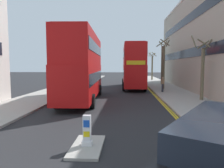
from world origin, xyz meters
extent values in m
cube|color=#9E9991|center=(6.50, 16.00, 0.07)|extent=(4.00, 80.00, 0.14)
cube|color=#9E9991|center=(-6.50, 16.00, 0.07)|extent=(4.00, 80.00, 0.14)
cube|color=yellow|center=(4.40, 14.00, 0.00)|extent=(0.10, 56.00, 0.01)
cube|color=yellow|center=(4.24, 14.00, 0.00)|extent=(0.10, 56.00, 0.01)
cube|color=#9E9991|center=(0.00, 4.86, 0.05)|extent=(1.10, 2.20, 0.10)
cube|color=silver|center=(0.00, 4.86, 0.18)|extent=(0.36, 0.28, 0.16)
cube|color=white|center=(0.00, 4.86, 0.73)|extent=(0.28, 0.20, 0.95)
cube|color=blue|center=(0.00, 4.76, 0.92)|extent=(0.22, 0.01, 0.26)
cube|color=yellow|center=(0.00, 4.76, 0.54)|extent=(0.22, 0.01, 0.20)
cube|color=#B20F0F|center=(-2.32, 15.04, 1.74)|extent=(3.03, 10.91, 2.60)
cube|color=#B20F0F|center=(-2.32, 15.04, 4.29)|extent=(2.97, 10.69, 2.50)
cube|color=black|center=(-2.32, 15.04, 2.04)|extent=(3.04, 10.48, 0.84)
cube|color=black|center=(-2.32, 15.04, 4.39)|extent=(3.02, 10.26, 0.80)
cube|color=yellow|center=(-2.59, 20.41, 3.29)|extent=(2.00, 0.16, 0.44)
cube|color=maroon|center=(-2.32, 15.04, 5.59)|extent=(2.73, 9.82, 0.10)
cylinder|color=black|center=(-3.74, 18.32, 0.52)|extent=(0.35, 1.05, 1.04)
cylinder|color=black|center=(-1.24, 18.44, 0.52)|extent=(0.35, 1.05, 1.04)
cylinder|color=black|center=(-3.40, 11.63, 0.52)|extent=(0.35, 1.05, 1.04)
cylinder|color=black|center=(-0.91, 11.76, 0.52)|extent=(0.35, 1.05, 1.04)
cube|color=red|center=(2.32, 25.34, 1.74)|extent=(2.75, 10.86, 2.60)
cube|color=red|center=(2.32, 25.34, 4.29)|extent=(2.70, 10.64, 2.50)
cube|color=black|center=(2.32, 25.34, 2.04)|extent=(2.77, 10.42, 0.84)
cube|color=black|center=(2.32, 25.34, 4.39)|extent=(2.76, 10.21, 0.80)
cube|color=yellow|center=(2.45, 19.97, 3.29)|extent=(2.00, 0.11, 0.44)
cube|color=maroon|center=(2.32, 25.34, 5.59)|extent=(2.48, 9.77, 0.10)
cylinder|color=black|center=(3.65, 22.03, 0.52)|extent=(0.32, 1.05, 1.04)
cylinder|color=black|center=(1.15, 21.97, 0.52)|extent=(0.32, 1.05, 1.04)
cylinder|color=black|center=(3.49, 28.72, 0.52)|extent=(0.32, 1.05, 1.04)
cylinder|color=black|center=(1.00, 28.66, 0.52)|extent=(0.32, 1.05, 1.04)
cylinder|color=#2D2D38|center=(5.37, 20.40, 0.56)|extent=(0.22, 0.22, 0.85)
cube|color=#8C6647|center=(5.37, 20.40, 1.27)|extent=(0.34, 0.22, 0.56)
sphere|color=tan|center=(5.37, 20.40, 1.66)|extent=(0.20, 0.20, 0.20)
cylinder|color=#6B6047|center=(6.64, 39.93, 2.48)|extent=(0.30, 0.30, 4.68)
cylinder|color=#6B6047|center=(7.05, 40.05, 5.12)|extent=(0.37, 0.91, 0.69)
cylinder|color=#6B6047|center=(6.72, 40.41, 5.16)|extent=(1.03, 0.29, 0.76)
cylinder|color=#6B6047|center=(6.13, 40.14, 5.21)|extent=(0.54, 1.11, 0.85)
cylinder|color=#6B6047|center=(6.30, 39.58, 5.16)|extent=(0.82, 0.79, 0.76)
cylinder|color=#6B6047|center=(6.92, 39.45, 5.21)|extent=(1.07, 0.69, 0.87)
cylinder|color=#6B6047|center=(7.74, 15.37, 2.29)|extent=(0.28, 0.28, 4.30)
cylinder|color=#6B6047|center=(8.18, 15.43, 4.75)|extent=(0.25, 0.96, 0.72)
cylinder|color=#6B6047|center=(7.86, 15.80, 4.75)|extent=(0.95, 0.38, 0.72)
cylinder|color=#6B6047|center=(6.96, 15.43, 4.98)|extent=(0.25, 1.61, 1.17)
cylinder|color=#6B6047|center=(7.60, 14.91, 4.77)|extent=(1.01, 0.40, 0.76)
cylinder|color=#6B6047|center=(6.96, 30.41, 3.05)|extent=(0.30, 0.30, 5.83)
cylinder|color=#6B6047|center=(7.46, 30.46, 6.32)|extent=(0.24, 1.07, 0.79)
cylinder|color=#6B6047|center=(6.65, 30.85, 6.34)|extent=(0.99, 0.74, 0.83)
cylinder|color=#6B6047|center=(6.80, 30.01, 6.27)|extent=(0.90, 0.45, 0.69)
cylinder|color=#6B6047|center=(5.95, 23.35, 2.74)|extent=(0.30, 0.30, 5.19)
cylinder|color=#6B6047|center=(6.41, 23.43, 5.65)|extent=(0.29, 0.98, 0.73)
cylinder|color=#6B6047|center=(5.90, 24.10, 5.86)|extent=(1.55, 0.23, 1.13)
cylinder|color=#6B6047|center=(5.53, 23.28, 5.63)|extent=(0.26, 0.92, 0.69)
cylinder|color=#6B6047|center=(5.96, 22.82, 5.70)|extent=(1.12, 0.14, 0.83)
cube|color=black|center=(8.48, 24.14, 8.31)|extent=(0.04, 24.64, 1.00)
cube|color=black|center=(8.48, 24.14, 4.38)|extent=(0.04, 24.64, 1.00)
camera|label=1|loc=(1.39, -2.45, 3.00)|focal=33.56mm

